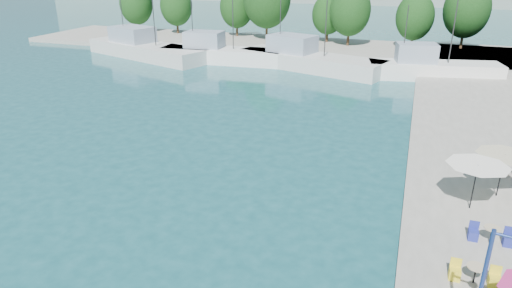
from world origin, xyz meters
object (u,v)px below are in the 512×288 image
at_px(trawler_01, 145,49).
at_px(trawler_02, 219,54).
at_px(umbrella_white, 477,170).
at_px(street_lamp, 496,281).
at_px(umbrella_cream, 504,159).
at_px(trawler_03, 307,60).
at_px(trawler_04, 430,69).

xyz_separation_m(trawler_01, trawler_02, (10.77, 0.17, 0.00)).
height_order(umbrella_white, street_lamp, street_lamp).
bearing_deg(trawler_02, trawler_01, 177.26).
height_order(trawler_01, umbrella_cream, trawler_01).
bearing_deg(trawler_02, trawler_03, -4.06).
distance_m(umbrella_white, umbrella_cream, 2.36).
relative_size(trawler_03, umbrella_cream, 6.42).
relative_size(trawler_03, umbrella_white, 6.15).
xyz_separation_m(trawler_03, umbrella_white, (15.63, -30.69, 1.66)).
distance_m(trawler_01, street_lamp, 55.73).
bearing_deg(umbrella_cream, trawler_04, 96.38).
bearing_deg(umbrella_white, trawler_03, 116.98).
bearing_deg(trawler_01, trawler_03, 19.79).
xyz_separation_m(trawler_01, umbrella_white, (37.91, -30.60, 1.66)).
xyz_separation_m(trawler_01, street_lamp, (37.23, -41.36, 3.02)).
bearing_deg(trawler_03, trawler_02, -162.47).
relative_size(trawler_01, trawler_02, 1.26).
distance_m(trawler_01, umbrella_cream, 48.74).
distance_m(trawler_01, trawler_02, 10.77).
distance_m(trawler_03, umbrella_white, 34.48).
xyz_separation_m(trawler_02, umbrella_cream, (28.57, -28.90, 1.64)).
height_order(trawler_01, trawler_03, same).
bearing_deg(umbrella_cream, umbrella_white, -127.50).
bearing_deg(umbrella_cream, trawler_03, 120.63).
xyz_separation_m(trawler_03, umbrella_cream, (17.06, -28.82, 1.64)).
relative_size(trawler_01, street_lamp, 3.92).
height_order(trawler_03, umbrella_cream, trawler_03).
bearing_deg(umbrella_cream, trawler_01, 143.86).
bearing_deg(trawler_01, umbrella_white, -19.36).
relative_size(trawler_03, street_lamp, 3.65).
bearing_deg(trawler_04, trawler_01, 168.42).
bearing_deg(umbrella_white, umbrella_cream, 52.50).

